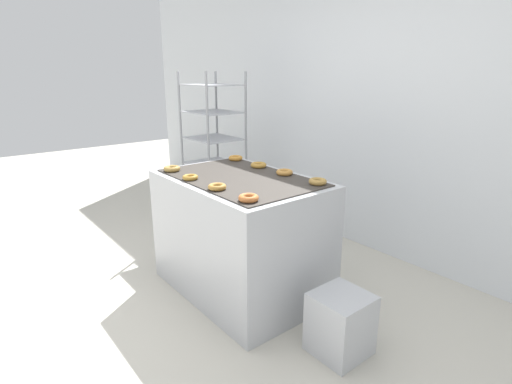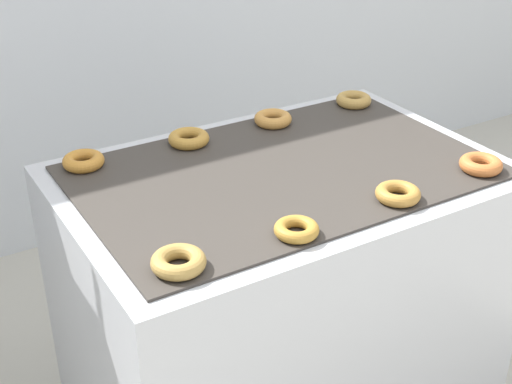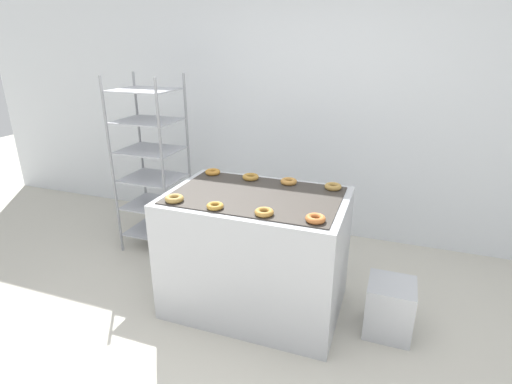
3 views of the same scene
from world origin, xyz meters
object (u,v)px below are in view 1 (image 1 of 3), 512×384
(glaze_bin, at_px, (340,324))
(donut_far_left, at_px, (236,158))
(donut_near_midright, at_px, (217,187))
(donut_far_midright, at_px, (284,172))
(donut_near_right, at_px, (249,198))
(donut_far_midleft, at_px, (259,165))
(donut_far_right, at_px, (318,181))
(donut_near_left, at_px, (172,169))
(baking_rack_cart, at_px, (214,152))
(fryer_machine, at_px, (241,235))
(donut_near_midleft, at_px, (190,177))

(glaze_bin, height_order, donut_far_left, donut_far_left)
(donut_near_midright, xyz_separation_m, donut_far_midright, (-0.01, 0.60, 0.00))
(donut_near_right, xyz_separation_m, donut_far_left, (-0.97, 0.61, -0.00))
(glaze_bin, relative_size, donut_near_midright, 3.21)
(donut_far_left, relative_size, donut_far_midleft, 0.95)
(donut_far_midright, height_order, donut_far_right, same)
(donut_near_left, bearing_deg, glaze_bin, 12.48)
(donut_near_left, bearing_deg, donut_near_midright, -0.50)
(donut_near_left, relative_size, donut_far_left, 1.05)
(baking_rack_cart, relative_size, donut_near_right, 13.46)
(donut_far_left, bearing_deg, fryer_machine, -32.83)
(donut_near_midright, xyz_separation_m, donut_far_left, (-0.65, 0.62, 0.00))
(fryer_machine, relative_size, donut_far_midright, 10.20)
(donut_far_midright, distance_m, donut_far_right, 0.33)
(donut_near_left, xyz_separation_m, donut_far_midleft, (0.32, 0.60, -0.00))
(fryer_machine, xyz_separation_m, glaze_bin, (0.97, 0.02, -0.26))
(donut_near_midright, bearing_deg, donut_near_midleft, -178.21)
(fryer_machine, distance_m, donut_near_left, 0.73)
(baking_rack_cart, height_order, donut_near_left, baking_rack_cart)
(donut_near_left, distance_m, donut_far_right, 1.13)
(donut_near_midleft, xyz_separation_m, donut_near_midright, (0.33, 0.01, 0.00))
(donut_near_midleft, distance_m, donut_near_right, 0.65)
(glaze_bin, xyz_separation_m, donut_near_midright, (-0.81, -0.33, 0.73))
(donut_near_left, bearing_deg, donut_near_midleft, -2.95)
(donut_far_midleft, height_order, donut_far_right, same)
(donut_near_midleft, distance_m, donut_far_right, 0.90)
(baking_rack_cart, xyz_separation_m, donut_near_midright, (1.41, -0.88, 0.09))
(baking_rack_cart, xyz_separation_m, glaze_bin, (2.22, -0.56, -0.64))
(fryer_machine, relative_size, glaze_bin, 3.26)
(baking_rack_cart, relative_size, donut_near_midright, 13.68)
(donut_far_midright, bearing_deg, donut_far_left, 178.75)
(fryer_machine, relative_size, donut_near_left, 9.97)
(donut_near_midleft, xyz_separation_m, donut_far_right, (0.65, 0.61, 0.00))
(donut_near_midright, bearing_deg, donut_far_midright, 91.01)
(fryer_machine, height_order, donut_near_midleft, donut_near_midleft)
(donut_near_midright, xyz_separation_m, donut_near_right, (0.32, 0.01, 0.00))
(donut_near_midleft, xyz_separation_m, donut_far_midright, (0.32, 0.61, 0.00))
(baking_rack_cart, height_order, donut_far_midright, baking_rack_cart)
(donut_far_midleft, bearing_deg, donut_near_midleft, -91.15)
(donut_near_right, relative_size, donut_far_midright, 0.99)
(donut_near_midleft, distance_m, donut_far_midleft, 0.62)
(donut_far_midright, bearing_deg, donut_far_midleft, 179.88)
(donut_far_midleft, bearing_deg, glaze_bin, -13.95)
(baking_rack_cart, distance_m, glaze_bin, 2.37)
(glaze_bin, bearing_deg, donut_far_midleft, 166.05)
(donut_near_left, distance_m, donut_near_midright, 0.64)
(fryer_machine, relative_size, baking_rack_cart, 0.77)
(baking_rack_cart, xyz_separation_m, donut_near_left, (0.77, -0.88, 0.09))
(donut_far_midright, bearing_deg, donut_near_midright, -88.99)
(donut_near_right, relative_size, donut_far_left, 1.02)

